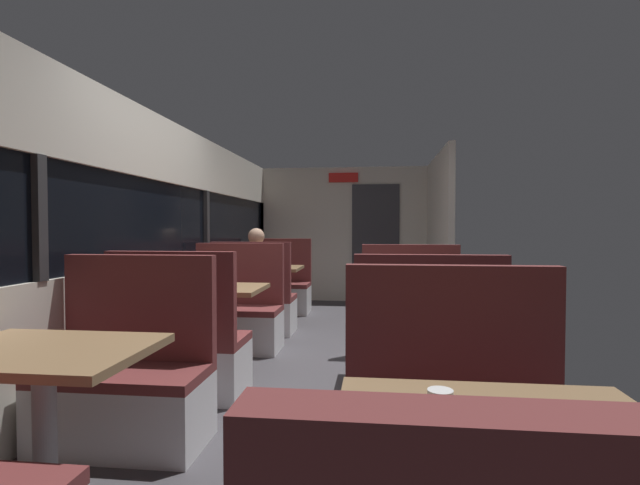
{
  "coord_description": "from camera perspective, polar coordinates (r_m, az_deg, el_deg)",
  "views": [
    {
      "loc": [
        0.56,
        -4.01,
        1.27
      ],
      "look_at": [
        -0.22,
        2.63,
        1.06
      ],
      "focal_mm": 26.76,
      "sensor_mm": 36.0,
      "label": 1
    }
  ],
  "objects": [
    {
      "name": "dining_table_mid_window",
      "position": [
        4.39,
        -12.76,
        -6.48
      ],
      "size": [
        0.9,
        0.7,
        0.74
      ],
      "color": "#9E9EA3",
      "rests_on": "ground_plane"
    },
    {
      "name": "dining_table_far_window",
      "position": [
        6.46,
        -6.31,
        -3.78
      ],
      "size": [
        0.9,
        0.7,
        0.74
      ],
      "color": "#9E9EA3",
      "rests_on": "ground_plane"
    },
    {
      "name": "dining_table_rear_aisle",
      "position": [
        3.96,
        11.63,
        -7.37
      ],
      "size": [
        0.9,
        0.7,
        0.74
      ],
      "color": "#9E9EA3",
      "rests_on": "ground_plane"
    },
    {
      "name": "dining_table_near_window",
      "position": [
        2.49,
        -30.15,
        -13.1
      ],
      "size": [
        0.9,
        0.7,
        0.74
      ],
      "color": "#9E9EA3",
      "rests_on": "ground_plane"
    },
    {
      "name": "coffee_cup_primary",
      "position": [
        1.4,
        14.18,
        -18.45
      ],
      "size": [
        0.07,
        0.07,
        0.09
      ],
      "color": "white",
      "rests_on": "dining_table_front_aisle"
    },
    {
      "name": "bench_near_window_facing_entry",
      "position": [
        3.14,
        -22.08,
        -15.77
      ],
      "size": [
        0.95,
        0.5,
        1.1
      ],
      "color": "silver",
      "rests_on": "ground_plane"
    },
    {
      "name": "bench_far_window_facing_end",
      "position": [
        5.83,
        -7.86,
        -7.49
      ],
      "size": [
        0.95,
        0.5,
        1.1
      ],
      "color": "silver",
      "rests_on": "ground_plane"
    },
    {
      "name": "bench_mid_window_facing_entry",
      "position": [
        5.1,
        -10.08,
        -8.85
      ],
      "size": [
        0.95,
        0.5,
        1.1
      ],
      "color": "silver",
      "rests_on": "ground_plane"
    },
    {
      "name": "coffee_cup_secondary",
      "position": [
        4.38,
        -12.93,
        -4.58
      ],
      "size": [
        0.07,
        0.07,
        0.09
      ],
      "color": "white",
      "rests_on": "dining_table_mid_window"
    },
    {
      "name": "carriage_aisle_panel_right",
      "position": [
        7.07,
        13.98,
        0.8
      ],
      "size": [
        0.08,
        2.4,
        2.3
      ],
      "primitive_type": "cube",
      "color": "beige",
      "rests_on": "ground_plane"
    },
    {
      "name": "bench_front_aisle_facing_entry",
      "position": [
        2.25,
        16.01,
        -22.95
      ],
      "size": [
        0.95,
        0.5,
        1.1
      ],
      "color": "silver",
      "rests_on": "ground_plane"
    },
    {
      "name": "carriage_end_bulkhead",
      "position": [
        8.22,
        3.24,
        0.9
      ],
      "size": [
        2.9,
        0.11,
        2.3
      ],
      "color": "beige",
      "rests_on": "ground_plane"
    },
    {
      "name": "bench_rear_aisle_facing_end",
      "position": [
        3.35,
        12.65,
        -14.56
      ],
      "size": [
        0.95,
        0.5,
        1.1
      ],
      "color": "silver",
      "rests_on": "ground_plane"
    },
    {
      "name": "bench_rear_aisle_facing_entry",
      "position": [
        4.7,
        10.86,
        -9.76
      ],
      "size": [
        0.95,
        0.5,
        1.1
      ],
      "color": "silver",
      "rests_on": "ground_plane"
    },
    {
      "name": "carriage_window_panel_left",
      "position": [
        4.49,
        -19.87,
        -0.35
      ],
      "size": [
        0.09,
        8.48,
        2.3
      ],
      "color": "beige",
      "rests_on": "ground_plane"
    },
    {
      "name": "seated_passenger",
      "position": [
        5.87,
        -7.69,
        -5.36
      ],
      "size": [
        0.47,
        0.55,
        1.26
      ],
      "color": "#26262D",
      "rests_on": "ground_plane"
    },
    {
      "name": "dining_table_front_aisle",
      "position": [
        1.5,
        20.82,
        -23.12
      ],
      "size": [
        0.9,
        0.7,
        0.74
      ],
      "color": "#9E9EA3",
      "rests_on": "ground_plane"
    },
    {
      "name": "ground_plane",
      "position": [
        4.25,
        -1.18,
        -15.72
      ],
      "size": [
        3.3,
        9.2,
        0.02
      ],
      "primitive_type": "cube",
      "color": "#423F44"
    },
    {
      "name": "bench_mid_window_facing_end",
      "position": [
        3.81,
        -16.32,
        -12.56
      ],
      "size": [
        0.95,
        0.5,
        1.1
      ],
      "color": "silver",
      "rests_on": "ground_plane"
    },
    {
      "name": "bench_far_window_facing_entry",
      "position": [
        7.18,
        -5.04,
        -5.72
      ],
      "size": [
        0.95,
        0.5,
        1.1
      ],
      "color": "silver",
      "rests_on": "ground_plane"
    }
  ]
}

